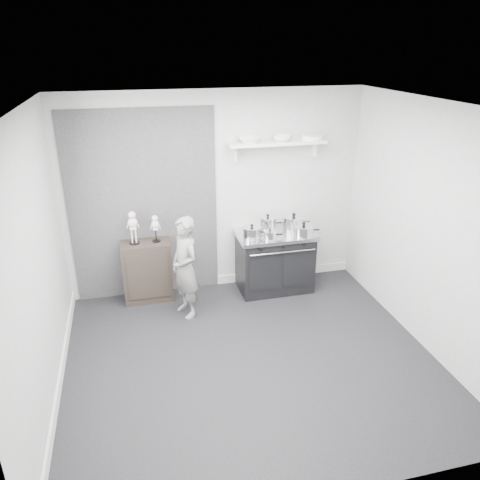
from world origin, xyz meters
name	(u,v)px	position (x,y,z in m)	size (l,w,h in m)	color
ground	(249,358)	(0.00, 0.00, 0.00)	(4.00, 4.00, 0.00)	black
room_shell	(238,215)	(-0.09, 0.15, 1.64)	(4.02, 3.62, 2.71)	#ABABA9
wall_shelf	(277,144)	(0.80, 1.68, 2.01)	(1.30, 0.26, 0.24)	white
stove	(275,261)	(0.75, 1.48, 0.42)	(1.05, 0.65, 0.84)	black
side_cabinet	(147,271)	(-0.98, 1.61, 0.41)	(0.63, 0.37, 0.82)	black
child	(185,268)	(-0.53, 1.09, 0.66)	(0.48, 0.31, 1.31)	slate
pot_front_left	(252,232)	(0.40, 1.39, 0.92)	(0.33, 0.25, 0.20)	silver
pot_back_left	(268,223)	(0.68, 1.62, 0.93)	(0.33, 0.24, 0.23)	silver
pot_back_right	(294,223)	(1.04, 1.56, 0.93)	(0.38, 0.29, 0.23)	silver
pot_front_right	(304,230)	(1.09, 1.30, 0.91)	(0.36, 0.28, 0.19)	silver
pot_front_center	(270,235)	(0.61, 1.29, 0.90)	(0.26, 0.17, 0.15)	silver
skeleton_full	(133,225)	(-1.11, 1.61, 1.08)	(0.14, 0.09, 0.51)	silver
skeleton_torso	(155,227)	(-0.83, 1.61, 1.03)	(0.12, 0.07, 0.41)	silver
bowl_large	(249,140)	(0.42, 1.67, 2.07)	(0.28, 0.28, 0.07)	white
bowl_small	(282,138)	(0.86, 1.67, 2.08)	(0.24, 0.24, 0.07)	white
plate_stack	(312,137)	(1.28, 1.67, 2.07)	(0.28, 0.28, 0.06)	white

